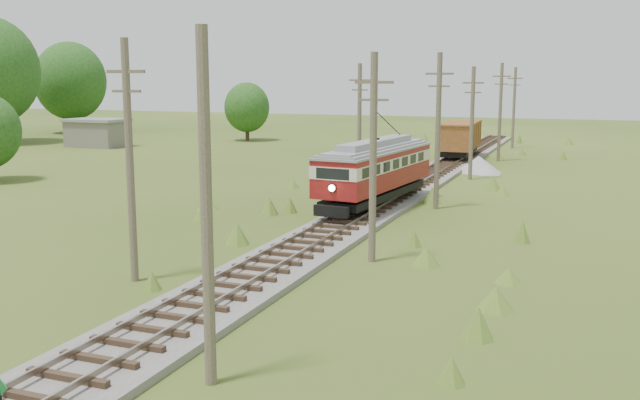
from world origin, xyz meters
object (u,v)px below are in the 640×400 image
at_px(switch_marker, 0,396).
at_px(streetcar, 376,167).
at_px(gravel_pile, 480,165).
at_px(gondola, 460,137).

xyz_separation_m(switch_marker, streetcar, (0.20, 27.87, 1.88)).
height_order(switch_marker, gravel_pile, gravel_pile).
xyz_separation_m(gondola, gravel_pile, (3.08, -7.79, -1.56)).
bearing_deg(gravel_pile, streetcar, -99.27).
relative_size(switch_marker, gravel_pile, 0.28).
distance_m(switch_marker, gondola, 54.57).
height_order(gondola, gravel_pile, gondola).
distance_m(switch_marker, streetcar, 27.93).
xyz_separation_m(switch_marker, gondola, (0.20, 54.55, 1.55)).
bearing_deg(switch_marker, gravel_pile, 85.98).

